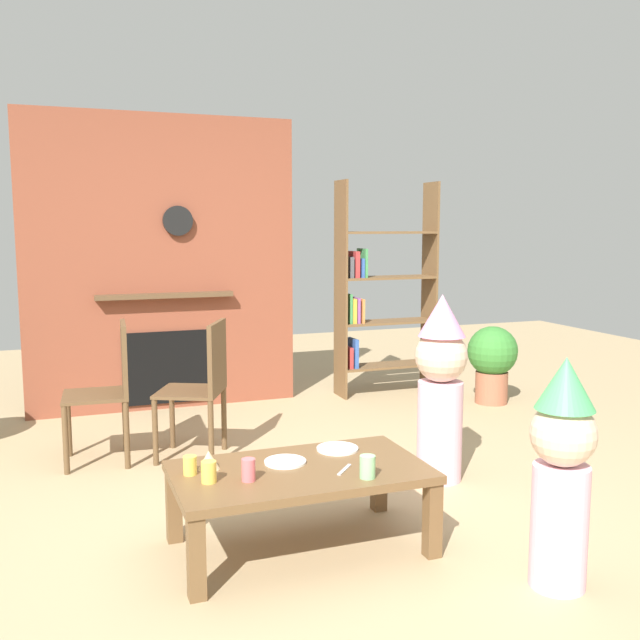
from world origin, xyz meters
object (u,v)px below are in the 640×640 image
paper_cup_near_right (248,470)px  paper_plate_rear (337,449)px  paper_cup_center (209,472)px  paper_plate_front (285,462)px  birthday_cake_slice (209,460)px  child_in_pink (441,383)px  coffee_table (300,479)px  paper_cup_near_left (368,467)px  dining_chair_middle (204,381)px  dining_chair_left (110,384)px  child_with_cone_hat (562,467)px  bookshelf (378,296)px  paper_cup_far_left (190,465)px  potted_plant_tall (492,359)px

paper_cup_near_right → paper_plate_rear: (0.53, 0.27, -0.04)m
paper_plate_rear → paper_cup_center: bearing=-162.0°
paper_plate_front → birthday_cake_slice: size_ratio=1.99×
paper_plate_front → child_in_pink: (1.12, 0.49, 0.19)m
paper_cup_near_right → paper_cup_center: bearing=166.0°
coffee_table → paper_cup_near_left: paper_cup_near_left is taller
dining_chair_middle → dining_chair_left: bearing=11.9°
birthday_cake_slice → dining_chair_left: 1.52m
paper_cup_center → child_with_cone_hat: (1.34, -0.67, 0.08)m
bookshelf → paper_plate_rear: 2.94m
paper_cup_center → paper_plate_rear: paper_cup_center is taller
coffee_table → paper_cup_far_left: (-0.49, 0.09, 0.10)m
paper_cup_center → birthday_cake_slice: size_ratio=0.95×
paper_cup_near_left → child_with_cone_hat: size_ratio=0.10×
paper_cup_near_left → paper_cup_far_left: paper_cup_near_left is taller
paper_plate_front → paper_plate_rear: bearing=17.8°
coffee_table → paper_cup_near_right: 0.30m
child_in_pink → potted_plant_tall: (1.36, 1.47, -0.20)m
paper_cup_near_right → potted_plant_tall: size_ratio=0.15×
coffee_table → dining_chair_left: size_ratio=1.31×
dining_chair_middle → coffee_table: bearing=121.8°
paper_cup_near_left → paper_cup_near_right: bearing=163.6°
paper_cup_far_left → potted_plant_tall: size_ratio=0.13×
coffee_table → paper_plate_rear: size_ratio=5.60×
paper_cup_near_left → dining_chair_left: 2.09m
birthday_cake_slice → dining_chair_middle: (0.24, 1.34, 0.07)m
paper_cup_center → paper_cup_near_right: bearing=-14.0°
paper_cup_near_left → potted_plant_tall: size_ratio=0.15×
paper_cup_near_left → child_in_pink: (0.84, 0.81, 0.15)m
paper_plate_front → potted_plant_tall: 3.16m
child_with_cone_hat → child_in_pink: bearing=-59.5°
dining_chair_middle → paper_plate_rear: bearing=133.9°
paper_cup_center → paper_plate_rear: (0.70, 0.23, -0.04)m
paper_cup_near_right → paper_plate_front: 0.29m
paper_cup_center → dining_chair_middle: bearing=79.6°
paper_cup_far_left → paper_plate_rear: size_ratio=0.41×
bookshelf → potted_plant_tall: 1.13m
bookshelf → paper_plate_rear: bearing=-119.1°
coffee_table → paper_cup_near_left: bearing=-43.4°
bookshelf → paper_cup_center: bearing=-127.3°
paper_plate_front → dining_chair_left: bearing=114.3°
bookshelf → dining_chair_left: bookshelf is taller
dining_chair_left → potted_plant_tall: 3.20m
coffee_table → dining_chair_middle: dining_chair_middle is taller
potted_plant_tall → dining_chair_left: bearing=-172.1°
bookshelf → child_with_cone_hat: size_ratio=1.93×
bookshelf → paper_cup_center: size_ratio=19.92×
bookshelf → dining_chair_middle: bookshelf is taller
paper_cup_near_left → paper_cup_center: paper_cup_near_left is taller
coffee_table → potted_plant_tall: 3.19m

